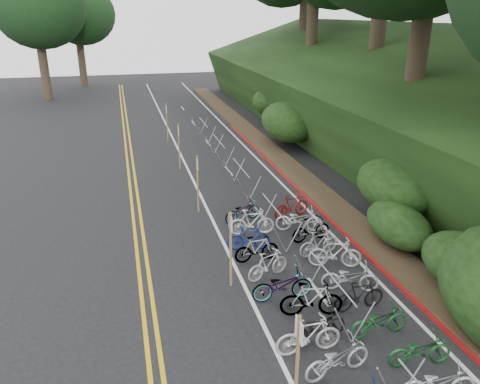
# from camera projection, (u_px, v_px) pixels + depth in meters

# --- Properties ---
(road_markings) EXTENTS (7.47, 80.00, 0.01)m
(road_markings) POSITION_uv_depth(u_px,v_px,m) (203.00, 220.00, 19.24)
(road_markings) COLOR gold
(road_markings) RESTS_ON ground
(red_curb) EXTENTS (0.25, 28.00, 0.10)m
(red_curb) POSITION_uv_depth(u_px,v_px,m) (301.00, 192.00, 22.12)
(red_curb) COLOR maroon
(red_curb) RESTS_ON ground
(embankment) EXTENTS (14.30, 48.14, 9.11)m
(embankment) POSITION_uv_depth(u_px,v_px,m) (371.00, 105.00, 29.26)
(embankment) COLOR black
(embankment) RESTS_ON ground
(bike_racks_rest) EXTENTS (1.14, 23.00, 1.17)m
(bike_racks_rest) POSITION_uv_depth(u_px,v_px,m) (241.00, 173.00, 22.11)
(bike_racks_rest) COLOR #919397
(bike_racks_rest) RESTS_ON ground
(signpost_near) EXTENTS (0.08, 0.40, 2.44)m
(signpost_near) POSITION_uv_depth(u_px,v_px,m) (297.00, 358.00, 9.54)
(signpost_near) COLOR brown
(signpost_near) RESTS_ON ground
(signposts_rest) EXTENTS (0.08, 18.40, 2.50)m
(signposts_rest) POSITION_uv_depth(u_px,v_px,m) (187.00, 160.00, 22.25)
(signposts_rest) COLOR brown
(signposts_rest) RESTS_ON ground
(bike_front) EXTENTS (0.50, 1.72, 1.03)m
(bike_front) POSITION_uv_depth(u_px,v_px,m) (309.00, 336.00, 11.57)
(bike_front) COLOR beige
(bike_front) RESTS_ON ground
(bike_valet) EXTENTS (3.34, 14.41, 1.10)m
(bike_valet) POSITION_uv_depth(u_px,v_px,m) (328.00, 293.00, 13.38)
(bike_valet) COLOR black
(bike_valet) RESTS_ON ground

